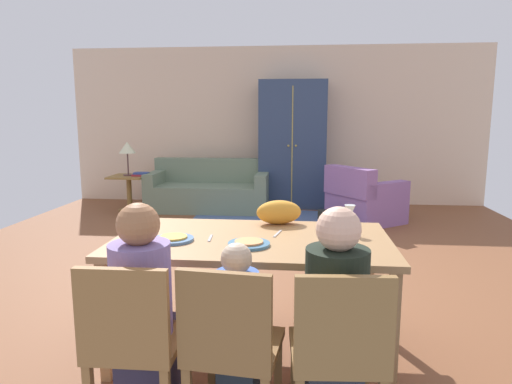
% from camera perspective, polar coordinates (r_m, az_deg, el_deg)
% --- Properties ---
extents(ground_plane, '(7.20, 6.34, 0.02)m').
position_cam_1_polar(ground_plane, '(5.02, 0.20, -8.17)').
color(ground_plane, brown).
extents(back_wall, '(7.20, 0.10, 2.70)m').
position_cam_1_polar(back_wall, '(7.99, 2.41, 8.34)').
color(back_wall, beige).
rests_on(back_wall, ground_plane).
extents(dining_table, '(1.73, 0.97, 0.76)m').
position_cam_1_polar(dining_table, '(2.88, -0.49, -7.13)').
color(dining_table, '#A6794B').
rests_on(dining_table, ground_plane).
extents(plate_near_man, '(0.25, 0.25, 0.02)m').
position_cam_1_polar(plate_near_man, '(2.84, -10.39, -5.89)').
color(plate_near_man, '#4E77A8').
rests_on(plate_near_man, dining_table).
extents(pizza_near_man, '(0.17, 0.17, 0.01)m').
position_cam_1_polar(pizza_near_man, '(2.83, -10.40, -5.60)').
color(pizza_near_man, gold).
rests_on(pizza_near_man, plate_near_man).
extents(plate_near_child, '(0.25, 0.25, 0.02)m').
position_cam_1_polar(plate_near_child, '(2.69, -0.90, -6.60)').
color(plate_near_child, teal).
rests_on(plate_near_child, dining_table).
extents(pizza_near_child, '(0.17, 0.17, 0.01)m').
position_cam_1_polar(pizza_near_child, '(2.69, -0.90, -6.29)').
color(pizza_near_child, '#E69151').
rests_on(pizza_near_child, plate_near_child).
extents(wine_glass, '(0.07, 0.07, 0.19)m').
position_cam_1_polar(wine_glass, '(3.01, 11.76, -2.62)').
color(wine_glass, silver).
rests_on(wine_glass, dining_table).
extents(fork, '(0.03, 0.15, 0.01)m').
position_cam_1_polar(fork, '(2.85, -5.81, -5.82)').
color(fork, silver).
rests_on(fork, dining_table).
extents(knife, '(0.05, 0.17, 0.01)m').
position_cam_1_polar(knife, '(2.95, 2.74, -5.28)').
color(knife, silver).
rests_on(knife, dining_table).
extents(dining_chair_man, '(0.43, 0.43, 0.87)m').
position_cam_1_polar(dining_chair_man, '(2.29, -15.34, -17.36)').
color(dining_chair_man, olive).
rests_on(dining_chair_man, ground_plane).
extents(person_man, '(0.30, 0.40, 1.11)m').
position_cam_1_polar(person_man, '(2.43, -13.89, -15.12)').
color(person_man, '#34314E').
rests_on(person_man, ground_plane).
extents(dining_chair_child, '(0.46, 0.46, 0.87)m').
position_cam_1_polar(dining_chair_child, '(2.18, -3.20, -18.48)').
color(dining_chair_child, brown).
rests_on(dining_chair_child, ground_plane).
extents(person_child, '(0.22, 0.30, 0.92)m').
position_cam_1_polar(person_child, '(2.36, -2.22, -17.86)').
color(person_child, '#283441').
rests_on(person_child, ground_plane).
extents(dining_chair_woman, '(0.45, 0.45, 0.87)m').
position_cam_1_polar(dining_chair_woman, '(2.17, 10.44, -18.82)').
color(dining_chair_woman, olive).
rests_on(dining_chair_woman, ground_plane).
extents(person_woman, '(0.30, 0.41, 1.11)m').
position_cam_1_polar(person_woman, '(2.31, 9.88, -16.31)').
color(person_woman, '#333C4C').
rests_on(person_woman, ground_plane).
extents(cat, '(0.35, 0.23, 0.17)m').
position_cam_1_polar(cat, '(3.21, 2.91, -2.56)').
color(cat, orange).
rests_on(cat, dining_table).
extents(area_rug, '(2.60, 1.80, 0.01)m').
position_cam_1_polar(area_rug, '(6.52, 2.91, -3.90)').
color(area_rug, '#465C86').
rests_on(area_rug, ground_plane).
extents(couch, '(1.94, 0.86, 0.82)m').
position_cam_1_polar(couch, '(7.44, -5.92, 0.09)').
color(couch, slate).
rests_on(couch, ground_plane).
extents(armchair, '(1.20, 1.20, 0.82)m').
position_cam_1_polar(armchair, '(6.67, 13.43, -1.07)').
color(armchair, '#8F619B').
rests_on(armchair, ground_plane).
extents(armoire, '(1.10, 0.59, 2.10)m').
position_cam_1_polar(armoire, '(7.60, 4.63, 5.99)').
color(armoire, navy).
rests_on(armoire, ground_plane).
extents(side_table, '(0.56, 0.56, 0.58)m').
position_cam_1_polar(side_table, '(7.54, -15.74, 0.48)').
color(side_table, olive).
rests_on(side_table, ground_plane).
extents(table_lamp, '(0.26, 0.26, 0.54)m').
position_cam_1_polar(table_lamp, '(7.47, -15.96, 5.27)').
color(table_lamp, brown).
rests_on(table_lamp, side_table).
extents(book_lower, '(0.22, 0.16, 0.03)m').
position_cam_1_polar(book_lower, '(7.40, -14.48, 2.08)').
color(book_lower, '#9E2834').
rests_on(book_lower, side_table).
extents(book_upper, '(0.22, 0.16, 0.03)m').
position_cam_1_polar(book_upper, '(7.42, -14.31, 2.32)').
color(book_upper, '#2E458A').
rests_on(book_upper, book_lower).
extents(handbag, '(0.32, 0.16, 0.26)m').
position_cam_1_polar(handbag, '(6.20, 9.29, -3.51)').
color(handbag, black).
rests_on(handbag, ground_plane).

